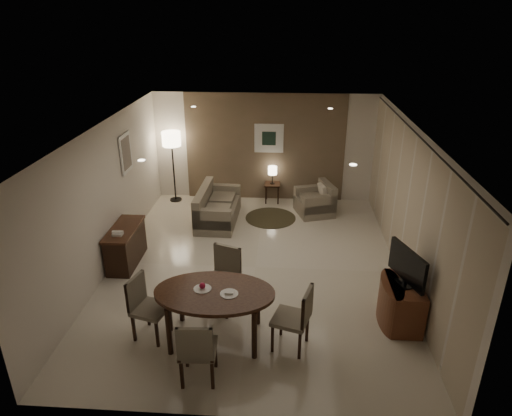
# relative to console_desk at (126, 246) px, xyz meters

# --- Properties ---
(room_shell) EXTENTS (5.50, 7.00, 2.70)m
(room_shell) POSITION_rel_console_desk_xyz_m (2.49, 0.40, 0.98)
(room_shell) COLOR beige
(room_shell) RESTS_ON ground
(taupe_accent) EXTENTS (3.96, 0.03, 2.70)m
(taupe_accent) POSITION_rel_console_desk_xyz_m (2.49, 3.48, 0.98)
(taupe_accent) COLOR brown
(taupe_accent) RESTS_ON wall_back
(curtain_wall) EXTENTS (0.08, 6.70, 2.58)m
(curtain_wall) POSITION_rel_console_desk_xyz_m (5.17, 0.00, 0.95)
(curtain_wall) COLOR beige
(curtain_wall) RESTS_ON wall_right
(curtain_rod) EXTENTS (0.03, 6.80, 0.03)m
(curtain_rod) POSITION_rel_console_desk_xyz_m (5.17, 0.00, 2.27)
(curtain_rod) COLOR black
(curtain_rod) RESTS_ON wall_right
(art_back_frame) EXTENTS (0.72, 0.03, 0.72)m
(art_back_frame) POSITION_rel_console_desk_xyz_m (2.59, 3.46, 1.23)
(art_back_frame) COLOR silver
(art_back_frame) RESTS_ON wall_back
(art_back_canvas) EXTENTS (0.34, 0.01, 0.34)m
(art_back_canvas) POSITION_rel_console_desk_xyz_m (2.59, 3.44, 1.23)
(art_back_canvas) COLOR black
(art_back_canvas) RESTS_ON wall_back
(art_left_frame) EXTENTS (0.03, 0.60, 0.80)m
(art_left_frame) POSITION_rel_console_desk_xyz_m (-0.23, 1.20, 1.48)
(art_left_frame) COLOR silver
(art_left_frame) RESTS_ON wall_left
(art_left_canvas) EXTENTS (0.01, 0.46, 0.64)m
(art_left_canvas) POSITION_rel_console_desk_xyz_m (-0.21, 1.20, 1.48)
(art_left_canvas) COLOR gray
(art_left_canvas) RESTS_ON wall_left
(downlight_nl) EXTENTS (0.10, 0.10, 0.01)m
(downlight_nl) POSITION_rel_console_desk_xyz_m (1.09, -1.80, 2.31)
(downlight_nl) COLOR white
(downlight_nl) RESTS_ON ceiling
(downlight_nr) EXTENTS (0.10, 0.10, 0.01)m
(downlight_nr) POSITION_rel_console_desk_xyz_m (3.89, -1.80, 2.31)
(downlight_nr) COLOR white
(downlight_nr) RESTS_ON ceiling
(downlight_fl) EXTENTS (0.10, 0.10, 0.01)m
(downlight_fl) POSITION_rel_console_desk_xyz_m (1.09, 1.80, 2.31)
(downlight_fl) COLOR white
(downlight_fl) RESTS_ON ceiling
(downlight_fr) EXTENTS (0.10, 0.10, 0.01)m
(downlight_fr) POSITION_rel_console_desk_xyz_m (3.89, 1.80, 2.31)
(downlight_fr) COLOR white
(downlight_fr) RESTS_ON ceiling
(console_desk) EXTENTS (0.48, 1.20, 0.75)m
(console_desk) POSITION_rel_console_desk_xyz_m (0.00, 0.00, 0.00)
(console_desk) COLOR #4E2E19
(console_desk) RESTS_ON floor
(telephone) EXTENTS (0.20, 0.14, 0.09)m
(telephone) POSITION_rel_console_desk_xyz_m (0.00, -0.30, 0.43)
(telephone) COLOR white
(telephone) RESTS_ON console_desk
(tv_cabinet) EXTENTS (0.48, 0.90, 0.70)m
(tv_cabinet) POSITION_rel_console_desk_xyz_m (4.89, -1.50, -0.03)
(tv_cabinet) COLOR brown
(tv_cabinet) RESTS_ON floor
(flat_tv) EXTENTS (0.36, 0.85, 0.60)m
(flat_tv) POSITION_rel_console_desk_xyz_m (4.87, -1.50, 0.65)
(flat_tv) COLOR black
(flat_tv) RESTS_ON tv_cabinet
(dining_table) EXTENTS (1.75, 1.09, 0.82)m
(dining_table) POSITION_rel_console_desk_xyz_m (2.04, -2.07, 0.04)
(dining_table) COLOR #4E2E19
(dining_table) RESTS_ON floor
(chair_near) EXTENTS (0.50, 0.50, 0.99)m
(chair_near) POSITION_rel_console_desk_xyz_m (1.94, -2.88, 0.12)
(chair_near) COLOR gray
(chair_near) RESTS_ON floor
(chair_far) EXTENTS (0.65, 0.65, 1.04)m
(chair_far) POSITION_rel_console_desk_xyz_m (2.03, -1.32, 0.15)
(chair_far) COLOR gray
(chair_far) RESTS_ON floor
(chair_left) EXTENTS (0.59, 0.59, 0.98)m
(chair_left) POSITION_rel_console_desk_xyz_m (1.09, -2.08, 0.12)
(chair_left) COLOR gray
(chair_left) RESTS_ON floor
(chair_right) EXTENTS (0.61, 0.61, 1.01)m
(chair_right) POSITION_rel_console_desk_xyz_m (3.15, -2.18, 0.13)
(chair_right) COLOR gray
(chair_right) RESTS_ON floor
(plate_a) EXTENTS (0.26, 0.26, 0.02)m
(plate_a) POSITION_rel_console_desk_xyz_m (1.86, -2.02, 0.45)
(plate_a) COLOR white
(plate_a) RESTS_ON dining_table
(plate_b) EXTENTS (0.26, 0.26, 0.02)m
(plate_b) POSITION_rel_console_desk_xyz_m (2.26, -2.12, 0.45)
(plate_b) COLOR white
(plate_b) RESTS_ON dining_table
(fruit_apple) EXTENTS (0.09, 0.09, 0.09)m
(fruit_apple) POSITION_rel_console_desk_xyz_m (1.86, -2.02, 0.51)
(fruit_apple) COLOR #AF1438
(fruit_apple) RESTS_ON plate_a
(napkin) EXTENTS (0.12, 0.08, 0.03)m
(napkin) POSITION_rel_console_desk_xyz_m (2.26, -2.12, 0.48)
(napkin) COLOR white
(napkin) RESTS_ON plate_b
(round_rug) EXTENTS (1.18, 1.18, 0.01)m
(round_rug) POSITION_rel_console_desk_xyz_m (2.70, 2.24, -0.37)
(round_rug) COLOR #413624
(round_rug) RESTS_ON floor
(sofa) EXTENTS (1.70, 0.88, 0.79)m
(sofa) POSITION_rel_console_desk_xyz_m (1.49, 2.00, 0.02)
(sofa) COLOR gray
(sofa) RESTS_ON floor
(armchair) EXTENTS (1.01, 1.04, 0.75)m
(armchair) POSITION_rel_console_desk_xyz_m (3.73, 2.58, -0.00)
(armchair) COLOR gray
(armchair) RESTS_ON floor
(side_table) EXTENTS (0.38, 0.38, 0.49)m
(side_table) POSITION_rel_console_desk_xyz_m (2.70, 3.25, -0.13)
(side_table) COLOR black
(side_table) RESTS_ON floor
(table_lamp) EXTENTS (0.22, 0.22, 0.50)m
(table_lamp) POSITION_rel_console_desk_xyz_m (2.70, 3.25, 0.36)
(table_lamp) COLOR #FFEAC1
(table_lamp) RESTS_ON side_table
(floor_lamp) EXTENTS (0.45, 0.45, 1.80)m
(floor_lamp) POSITION_rel_console_desk_xyz_m (0.22, 3.17, 0.52)
(floor_lamp) COLOR #FFE5B7
(floor_lamp) RESTS_ON floor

